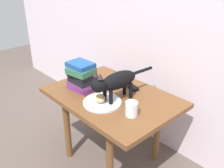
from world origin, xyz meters
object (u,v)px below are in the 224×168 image
at_px(book_stack, 82,77).
at_px(candle_jar, 131,110).
at_px(cat, 115,82).
at_px(tv_remote, 130,86).
at_px(plate, 102,102).
at_px(side_table, 112,104).
at_px(bread_roll, 100,98).

relative_size(book_stack, candle_jar, 2.28).
height_order(cat, candle_jar, cat).
xyz_separation_m(cat, tv_remote, (-0.07, 0.21, -0.12)).
bearing_deg(plate, side_table, 108.19).
height_order(bread_roll, candle_jar, candle_jar).
height_order(book_stack, tv_remote, book_stack).
distance_m(bread_roll, book_stack, 0.24).
distance_m(side_table, book_stack, 0.27).
relative_size(bread_roll, book_stack, 0.41).
relative_size(plate, candle_jar, 2.76).
relative_size(candle_jar, tv_remote, 0.57).
bearing_deg(tv_remote, book_stack, -116.73).
relative_size(side_table, cat, 1.76).
height_order(book_stack, candle_jar, book_stack).
distance_m(plate, candle_jar, 0.22).
height_order(plate, cat, cat).
xyz_separation_m(side_table, cat, (0.07, -0.04, 0.20)).
bearing_deg(cat, bread_roll, -110.39).
xyz_separation_m(bread_roll, candle_jar, (0.22, 0.05, -0.00)).
bearing_deg(tv_remote, cat, -61.96).
xyz_separation_m(plate, candle_jar, (0.21, 0.03, 0.03)).
height_order(side_table, cat, cat).
distance_m(side_table, tv_remote, 0.19).
relative_size(book_stack, tv_remote, 1.29).
bearing_deg(plate, bread_roll, -110.54).
bearing_deg(candle_jar, tv_remote, 134.60).
bearing_deg(cat, candle_jar, -13.64).
height_order(bread_roll, book_stack, book_stack).
distance_m(bread_roll, tv_remote, 0.30).
bearing_deg(candle_jar, book_stack, -178.85).
relative_size(side_table, candle_jar, 9.89).
bearing_deg(tv_remote, candle_jar, -34.94).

